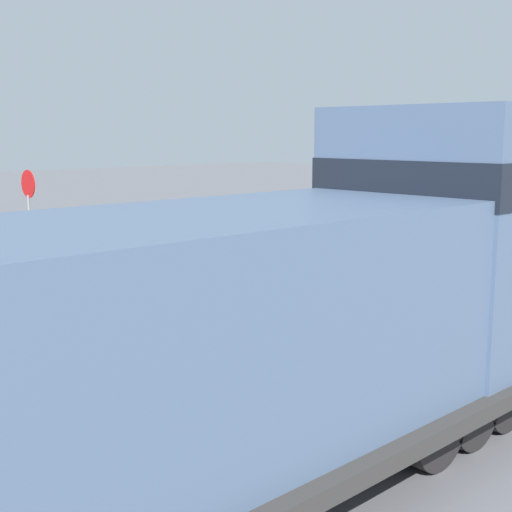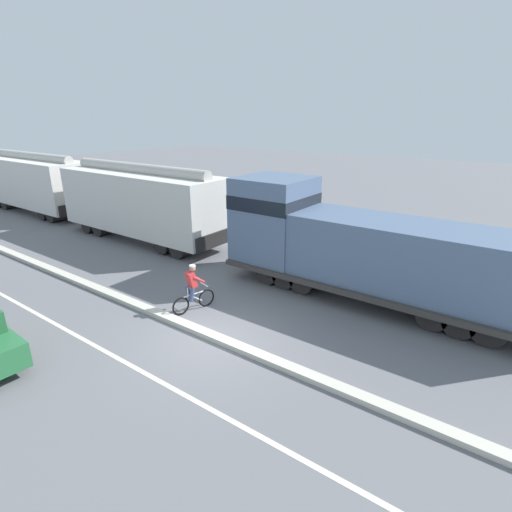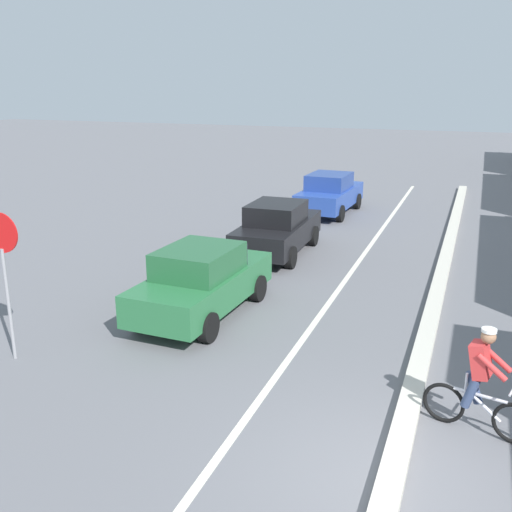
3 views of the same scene
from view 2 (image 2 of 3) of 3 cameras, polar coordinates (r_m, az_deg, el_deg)
name	(u,v)px [view 2 (image 2 of 3)]	position (r m, az deg, el deg)	size (l,w,h in m)	color
ground_plane	(212,338)	(12.76, -6.33, -11.58)	(120.00, 120.00, 0.00)	slate
median_curb	(98,289)	(16.96, -21.62, -4.42)	(0.36, 36.00, 0.16)	beige
lane_stripe	(37,314)	(16.01, -28.77, -7.27)	(0.14, 36.00, 0.01)	silver
locomotive	(353,250)	(15.34, 13.74, 0.84)	(3.10, 11.61, 4.20)	slate
hopper_car_lead	(142,203)	(22.60, -16.02, 7.30)	(2.90, 10.60, 4.18)	silver
hopper_car_middle	(34,183)	(32.43, -29.09, 9.14)	(2.90, 10.60, 4.18)	silver
cyclist	(193,289)	(14.13, -9.03, -4.75)	(1.67, 0.58, 1.71)	black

